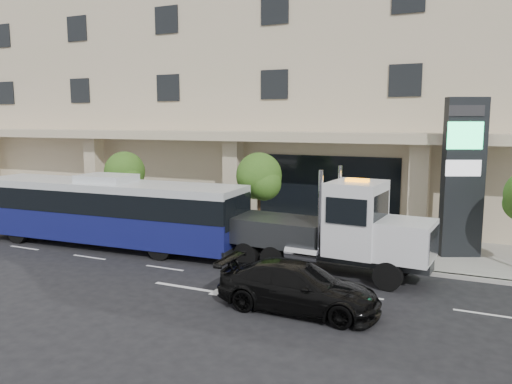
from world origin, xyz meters
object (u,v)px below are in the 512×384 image
(signage_pylon, at_px, (463,177))
(tow_truck, at_px, (336,231))
(city_bus, at_px, (108,210))
(black_sedan, at_px, (298,287))

(signage_pylon, bearing_deg, tow_truck, -159.68)
(city_bus, distance_m, black_sedan, 11.88)
(black_sedan, distance_m, signage_pylon, 10.03)
(tow_truck, relative_size, signage_pylon, 1.35)
(tow_truck, height_order, black_sedan, tow_truck)
(black_sedan, bearing_deg, city_bus, 70.59)
(city_bus, height_order, black_sedan, city_bus)
(city_bus, distance_m, signage_pylon, 16.30)
(tow_truck, xyz_separation_m, signage_pylon, (4.40, 4.28, 1.89))
(city_bus, xyz_separation_m, signage_pylon, (15.57, 4.47, 1.86))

